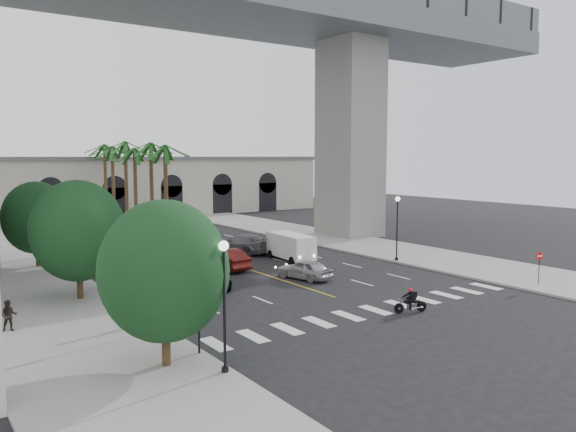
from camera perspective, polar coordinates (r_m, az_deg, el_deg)
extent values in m
plane|color=black|center=(33.23, 7.05, -8.90)|extent=(140.00, 140.00, 0.00)
cube|color=gray|center=(40.29, -24.90, -6.65)|extent=(8.00, 100.00, 0.15)
cube|color=gray|center=(53.97, 8.30, -3.02)|extent=(8.00, 100.00, 0.15)
cube|color=gray|center=(66.02, -15.53, -1.49)|extent=(2.00, 24.00, 0.20)
cube|color=silver|center=(81.85, -19.57, 2.55)|extent=(70.00, 10.00, 8.00)
cube|color=slate|center=(81.72, -19.67, 5.52)|extent=(71.00, 10.50, 0.50)
cube|color=gray|center=(60.86, 6.33, 7.79)|extent=(5.00, 6.00, 20.80)
cube|color=slate|center=(54.62, -4.96, 20.31)|extent=(75.00, 13.00, 2.50)
cylinder|color=#47331E|center=(56.25, -12.29, 2.07)|extent=(0.40, 0.40, 9.50)
cylinder|color=#47331E|center=(59.98, -13.67, 2.42)|extent=(0.40, 0.40, 9.80)
cylinder|color=#47331E|center=(63.64, -15.22, 2.36)|extent=(0.40, 0.40, 9.30)
cylinder|color=#47331E|center=(67.50, -16.10, 2.87)|extent=(0.40, 0.40, 10.10)
cylinder|color=#47331E|center=(71.23, -17.32, 2.79)|extent=(0.40, 0.40, 9.60)
cylinder|color=#47331E|center=(75.13, -18.03, 3.04)|extent=(0.40, 0.40, 9.90)
cylinder|color=#382616|center=(23.69, -12.29, -12.25)|extent=(0.36, 0.36, 2.34)
ellipsoid|color=black|center=(22.96, -12.45, -5.45)|extent=(5.20, 5.20, 5.72)
cylinder|color=#382616|center=(35.66, -20.39, -6.18)|extent=(0.36, 0.36, 2.45)
ellipsoid|color=black|center=(35.16, -20.57, -1.41)|extent=(5.44, 5.44, 5.98)
cylinder|color=#382616|center=(47.21, -24.05, -3.50)|extent=(0.36, 0.36, 2.27)
ellipsoid|color=black|center=(46.85, -24.20, -0.15)|extent=(5.04, 5.04, 5.54)
cylinder|color=black|center=(22.96, -6.41, -15.37)|extent=(0.28, 0.28, 0.36)
cylinder|color=black|center=(22.19, -6.48, -9.55)|extent=(0.11, 0.11, 5.00)
sphere|color=white|center=(21.65, -6.57, -3.04)|extent=(0.40, 0.40, 0.40)
cylinder|color=black|center=(41.95, -20.28, -5.82)|extent=(0.28, 0.28, 0.36)
cylinder|color=black|center=(41.53, -20.40, -2.55)|extent=(0.11, 0.11, 5.00)
sphere|color=white|center=(41.24, -20.54, 0.95)|extent=(0.40, 0.40, 0.40)
cylinder|color=black|center=(46.54, 10.95, -4.40)|extent=(0.28, 0.28, 0.36)
cylinder|color=black|center=(46.17, 11.02, -1.44)|extent=(0.11, 0.11, 5.00)
sphere|color=white|center=(45.91, 11.08, 1.71)|extent=(0.40, 0.40, 0.40)
cylinder|color=black|center=(24.62, -9.06, -10.07)|extent=(0.10, 0.10, 3.50)
cube|color=black|center=(24.24, -9.12, -6.66)|extent=(0.25, 0.18, 0.80)
cylinder|color=black|center=(28.15, -12.64, -8.07)|extent=(0.10, 0.10, 3.50)
cube|color=black|center=(27.83, -12.72, -5.08)|extent=(0.25, 0.18, 0.80)
cylinder|color=black|center=(31.68, 11.21, -9.18)|extent=(0.57, 0.28, 0.57)
cylinder|color=black|center=(32.30, 13.40, -8.93)|extent=(0.57, 0.28, 0.57)
cube|color=silver|center=(31.99, 12.40, -8.92)|extent=(0.45, 0.38, 0.25)
cube|color=black|center=(31.86, 12.18, -8.48)|extent=(0.56, 0.37, 0.19)
cube|color=black|center=(32.06, 12.86, -8.48)|extent=(0.48, 0.36, 0.11)
cylinder|color=black|center=(31.63, 11.57, -8.18)|extent=(0.20, 0.50, 0.03)
cube|color=black|center=(31.87, 12.53, -7.89)|extent=(0.35, 0.42, 0.49)
cube|color=black|center=(31.93, 12.77, -7.78)|extent=(0.22, 0.31, 0.36)
sphere|color=red|center=(31.74, 12.33, -7.35)|extent=(0.25, 0.25, 0.25)
imported|color=#ACACB1|center=(39.40, 1.70, -5.42)|extent=(2.65, 4.40, 1.40)
imported|color=#541410|center=(42.89, -6.44, -4.37)|extent=(2.06, 4.99, 1.61)
imported|color=black|center=(37.43, -8.53, -6.08)|extent=(3.32, 5.54, 1.44)
imported|color=#5B5C60|center=(50.01, -4.57, -2.79)|extent=(3.84, 6.33, 1.71)
imported|color=#0F1B49|center=(43.79, -8.35, -4.24)|extent=(3.24, 4.80, 1.52)
cube|color=white|center=(46.32, 0.26, -3.02)|extent=(2.32, 5.26, 1.89)
cube|color=black|center=(44.24, 1.84, -3.14)|extent=(1.77, 0.38, 0.80)
cylinder|color=black|center=(44.50, 0.43, -4.57)|extent=(0.32, 0.68, 0.66)
cylinder|color=black|center=(45.42, 2.39, -4.36)|extent=(0.32, 0.68, 0.66)
cylinder|color=black|center=(47.58, -1.77, -3.87)|extent=(0.32, 0.68, 0.66)
cylinder|color=black|center=(48.45, 0.11, -3.69)|extent=(0.32, 0.68, 0.66)
imported|color=black|center=(29.13, -15.06, -8.98)|extent=(0.79, 0.62, 1.90)
imported|color=black|center=(30.57, -26.49, -9.05)|extent=(0.87, 0.75, 1.54)
cylinder|color=black|center=(40.80, 24.14, -4.96)|extent=(0.05, 0.05, 2.24)
cylinder|color=red|center=(40.65, 24.20, -3.73)|extent=(0.55, 0.16, 0.56)
cube|color=silver|center=(40.65, 24.20, -3.73)|extent=(0.42, 0.12, 0.09)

